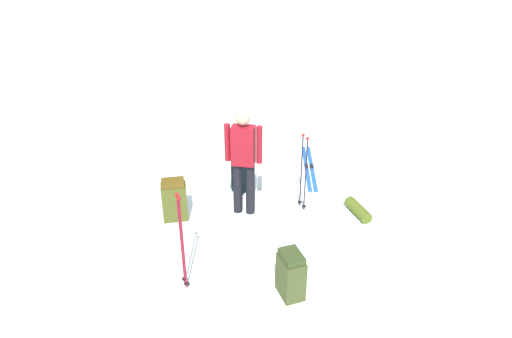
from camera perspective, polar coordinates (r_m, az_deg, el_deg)
ground_plane at (r=7.28m, az=-0.00°, el=-4.91°), size 80.00×80.00×0.00m
skier_standing at (r=6.72m, az=-1.60°, el=1.47°), size 0.31×0.55×1.70m
ski_pair_near at (r=8.57m, az=6.73°, el=0.24°), size 1.86×0.43×0.05m
backpack_large_dark at (r=7.63m, az=-1.78°, el=-0.26°), size 0.39×0.38×0.72m
backpack_bright at (r=5.52m, az=4.43°, el=-13.20°), size 0.40×0.33×0.61m
backpack_small_spare at (r=6.97m, az=-10.29°, el=-3.87°), size 0.30×0.39×0.66m
ski_poles_planted_near at (r=5.44m, az=-9.41°, el=-8.53°), size 0.16×0.10×1.31m
ski_poles_planted_far at (r=6.99m, az=6.06°, el=0.05°), size 0.20×0.11×1.26m
sleeping_mat_rolled at (r=7.24m, az=12.80°, el=-5.05°), size 0.58×0.29×0.18m
thermos_bottle at (r=6.27m, az=3.95°, el=-9.48°), size 0.07×0.07×0.26m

